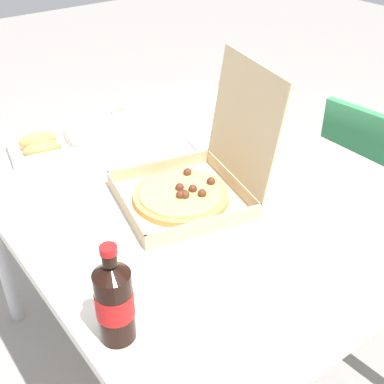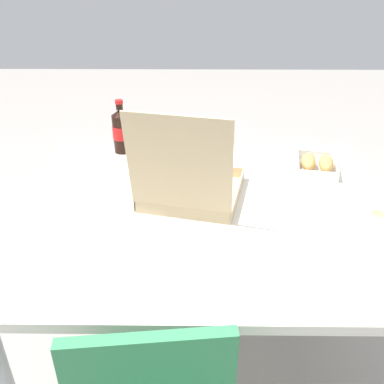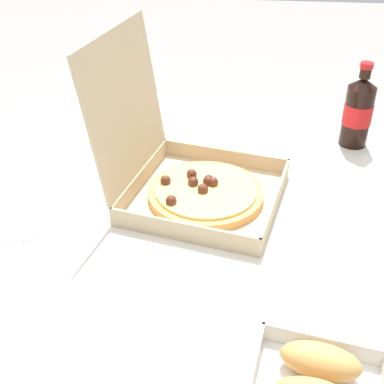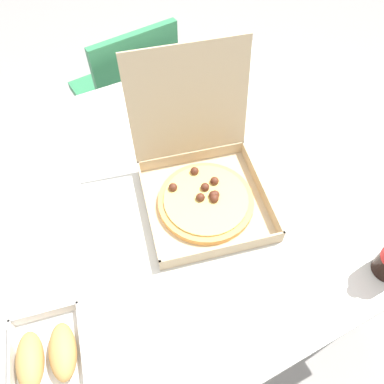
{
  "view_description": "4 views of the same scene",
  "coord_description": "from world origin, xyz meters",
  "px_view_note": "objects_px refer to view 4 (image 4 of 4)",
  "views": [
    {
      "loc": [
        0.97,
        -0.74,
        1.52
      ],
      "look_at": [
        0.04,
        -0.04,
        0.75
      ],
      "focal_mm": 47.32,
      "sensor_mm": 36.0,
      "label": 1
    },
    {
      "loc": [
        0.03,
        1.21,
        1.48
      ],
      "look_at": [
        0.05,
        -0.06,
        0.76
      ],
      "focal_mm": 39.73,
      "sensor_mm": 36.0,
      "label": 2
    },
    {
      "loc": [
        -0.92,
        -0.15,
        1.4
      ],
      "look_at": [
        -0.02,
        -0.05,
        0.79
      ],
      "focal_mm": 48.39,
      "sensor_mm": 36.0,
      "label": 3
    },
    {
      "loc": [
        -0.25,
        -0.57,
        1.59
      ],
      "look_at": [
        0.02,
        -0.05,
        0.78
      ],
      "focal_mm": 35.0,
      "sensor_mm": 36.0,
      "label": 4
    }
  ],
  "objects_px": {
    "chair": "(130,93)",
    "paper_menu": "(114,118)",
    "bread_side_box": "(47,357)",
    "pizza_box_open": "(203,183)"
  },
  "relations": [
    {
      "from": "chair",
      "to": "paper_menu",
      "type": "relative_size",
      "value": 3.95
    },
    {
      "from": "chair",
      "to": "bread_side_box",
      "type": "bearing_deg",
      "value": -118.04
    },
    {
      "from": "bread_side_box",
      "to": "chair",
      "type": "bearing_deg",
      "value": 61.96
    },
    {
      "from": "pizza_box_open",
      "to": "paper_menu",
      "type": "distance_m",
      "value": 0.42
    },
    {
      "from": "chair",
      "to": "pizza_box_open",
      "type": "bearing_deg",
      "value": -94.51
    },
    {
      "from": "paper_menu",
      "to": "chair",
      "type": "bearing_deg",
      "value": 45.39
    },
    {
      "from": "pizza_box_open",
      "to": "bread_side_box",
      "type": "distance_m",
      "value": 0.54
    },
    {
      "from": "chair",
      "to": "pizza_box_open",
      "type": "xyz_separation_m",
      "value": [
        -0.06,
        -0.8,
        0.31
      ]
    },
    {
      "from": "bread_side_box",
      "to": "pizza_box_open",
      "type": "bearing_deg",
      "value": 25.62
    },
    {
      "from": "pizza_box_open",
      "to": "paper_menu",
      "type": "xyz_separation_m",
      "value": [
        -0.11,
        0.4,
        -0.05
      ]
    }
  ]
}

